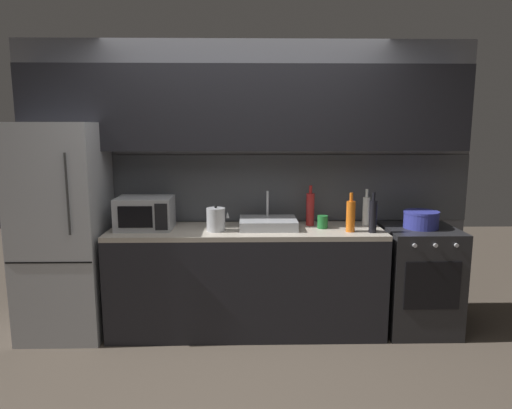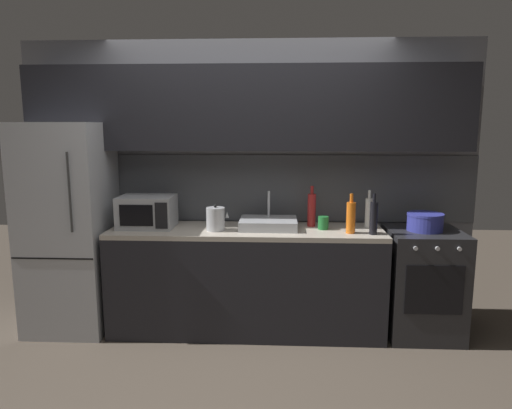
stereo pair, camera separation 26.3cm
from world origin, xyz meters
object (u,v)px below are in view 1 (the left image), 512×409
object	(u,v)px
wine_bottle_orange	(351,216)
mug_green	(323,222)
microwave	(145,213)
kettle	(216,219)
wine_bottle_red	(310,209)
wine_bottle_white	(366,211)
oven_range	(418,279)
cooking_pot	(421,220)
refrigerator	(64,231)
wine_bottle_dark	(373,216)

from	to	relation	value
wine_bottle_orange	mug_green	bearing A→B (deg)	147.69
microwave	kettle	xyz separation A→B (m)	(0.60, -0.09, -0.04)
wine_bottle_red	wine_bottle_white	size ratio (longest dim) A/B	1.09
wine_bottle_red	mug_green	size ratio (longest dim) A/B	3.22
kettle	wine_bottle_white	bearing A→B (deg)	7.70
oven_range	cooking_pot	size ratio (longest dim) A/B	3.07
wine_bottle_white	cooking_pot	bearing A→B (deg)	-12.93
oven_range	wine_bottle_orange	distance (m)	0.87
cooking_pot	microwave	bearing A→B (deg)	179.55
refrigerator	cooking_pot	bearing A→B (deg)	0.00
wine_bottle_dark	cooking_pot	world-z (taller)	wine_bottle_dark
refrigerator	wine_bottle_red	bearing A→B (deg)	3.57
microwave	wine_bottle_white	distance (m)	1.89
microwave	wine_bottle_orange	world-z (taller)	wine_bottle_orange
microwave	wine_bottle_dark	bearing A→B (deg)	-5.27
refrigerator	microwave	size ratio (longest dim) A/B	3.88
wine_bottle_red	mug_green	distance (m)	0.18
microwave	cooking_pot	size ratio (longest dim) A/B	1.57
refrigerator	wine_bottle_red	xyz separation A→B (m)	(2.08, 0.13, 0.15)
refrigerator	microwave	xyz separation A→B (m)	(0.68, 0.02, 0.14)
kettle	wine_bottle_red	distance (m)	0.83
refrigerator	cooking_pot	xyz separation A→B (m)	(3.01, 0.00, 0.08)
wine_bottle_red	microwave	bearing A→B (deg)	-175.45
oven_range	kettle	xyz separation A→B (m)	(-1.74, -0.07, 0.55)
oven_range	kettle	world-z (taller)	kettle
wine_bottle_red	cooking_pot	world-z (taller)	wine_bottle_red
refrigerator	microwave	distance (m)	0.70
wine_bottle_white	kettle	bearing A→B (deg)	-172.30
refrigerator	mug_green	world-z (taller)	refrigerator
wine_bottle_red	refrigerator	bearing A→B (deg)	-176.43
wine_bottle_orange	wine_bottle_dark	world-z (taller)	wine_bottle_dark
kettle	cooking_pot	distance (m)	1.73
wine_bottle_white	mug_green	size ratio (longest dim) A/B	2.94
oven_range	mug_green	size ratio (longest dim) A/B	8.24
kettle	wine_bottle_dark	bearing A→B (deg)	-3.71
oven_range	wine_bottle_white	bearing A→B (deg)	167.10
wine_bottle_white	wine_bottle_dark	xyz separation A→B (m)	(-0.01, -0.26, 0.00)
oven_range	wine_bottle_dark	xyz separation A→B (m)	(-0.46, -0.15, 0.59)
oven_range	cooking_pot	distance (m)	0.52
oven_range	cooking_pot	bearing A→B (deg)	168.95
oven_range	wine_bottle_dark	bearing A→B (deg)	-161.59
cooking_pot	wine_bottle_dark	bearing A→B (deg)	-161.17
oven_range	wine_bottle_white	size ratio (longest dim) A/B	2.80
kettle	mug_green	bearing A→B (deg)	5.31
cooking_pot	wine_bottle_red	bearing A→B (deg)	172.00
wine_bottle_orange	wine_bottle_red	bearing A→B (deg)	139.98
wine_bottle_white	oven_range	bearing A→B (deg)	-12.90
wine_bottle_dark	cooking_pot	distance (m)	0.48
oven_range	refrigerator	bearing A→B (deg)	179.98
refrigerator	mug_green	bearing A→B (deg)	0.29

